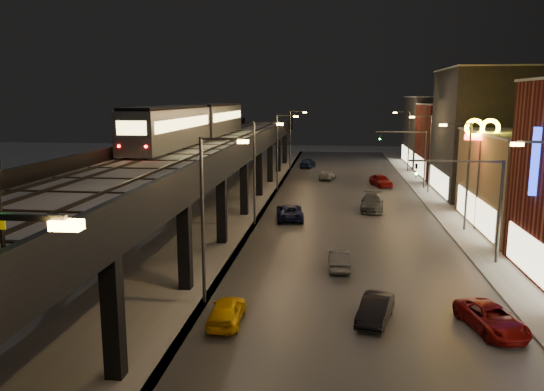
{
  "coord_description": "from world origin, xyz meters",
  "views": [
    {
      "loc": [
        6.16,
        -13.55,
        10.98
      ],
      "look_at": [
        2.32,
        18.51,
        5.0
      ],
      "focal_mm": 35.0,
      "sensor_mm": 36.0,
      "label": 1
    }
  ],
  "objects": [
    {
      "name": "car_far_white",
      "position": [
        1.89,
        69.75,
        0.74
      ],
      "size": [
        2.58,
        4.62,
        1.48
      ],
      "primitive_type": "imported",
      "rotation": [
        0.0,
        0.0,
        2.94
      ],
      "color": "#17254E",
      "rests_on": "ground"
    },
    {
      "name": "viaduct_parapet_streetside",
      "position": [
        -1.65,
        32.0,
        6.85
      ],
      "size": [
        0.3,
        100.0,
        1.1
      ],
      "primitive_type": "cube",
      "color": "black",
      "rests_on": "elevated_viaduct"
    },
    {
      "name": "streetlight_right_3",
      "position": [
        16.73,
        49.0,
        5.24
      ],
      "size": [
        2.56,
        0.28,
        9.0
      ],
      "color": "#38383A",
      "rests_on": "ground"
    },
    {
      "name": "viaduct_trackbed",
      "position": [
        -6.01,
        31.97,
        6.39
      ],
      "size": [
        8.4,
        100.0,
        0.32
      ],
      "color": "#B2B7C1",
      "rests_on": "elevated_viaduct"
    },
    {
      "name": "car_mid_dark",
      "position": [
        5.17,
        57.96,
        0.63
      ],
      "size": [
        2.57,
        4.61,
        1.26
      ],
      "primitive_type": "imported",
      "rotation": [
        0.0,
        0.0,
        2.95
      ],
      "color": "gray",
      "rests_on": "ground"
    },
    {
      "name": "subway_train",
      "position": [
        -8.5,
        41.85,
        8.42
      ],
      "size": [
        3.03,
        36.98,
        3.63
      ],
      "color": "gray",
      "rests_on": "viaduct_trackbed"
    },
    {
      "name": "car_onc_silver",
      "position": [
        8.31,
        11.63,
        0.63
      ],
      "size": [
        2.26,
        4.01,
        1.25
      ],
      "primitive_type": "imported",
      "rotation": [
        0.0,
        0.0,
        -0.26
      ],
      "color": "black",
      "rests_on": "ground"
    },
    {
      "name": "streetlight_left_2",
      "position": [
        -0.43,
        31.0,
        5.24
      ],
      "size": [
        2.57,
        0.28,
        9.0
      ],
      "color": "#38383A",
      "rests_on": "ground"
    },
    {
      "name": "car_onc_red",
      "position": [
        11.9,
        52.87,
        0.75
      ],
      "size": [
        3.0,
        4.72,
        1.5
      ],
      "primitive_type": "imported",
      "rotation": [
        0.0,
        0.0,
        0.3
      ],
      "color": "maroon",
      "rests_on": "ground"
    },
    {
      "name": "elevated_viaduct",
      "position": [
        -6.0,
        31.84,
        5.62
      ],
      "size": [
        9.0,
        100.0,
        6.3
      ],
      "color": "black",
      "rests_on": "ground"
    },
    {
      "name": "sidewalk_right",
      "position": [
        17.5,
        35.0,
        0.07
      ],
      "size": [
        4.0,
        120.0,
        0.14
      ],
      "primitive_type": "cube",
      "color": "#9FA1A8",
      "rests_on": "ground"
    },
    {
      "name": "car_near_white",
      "position": [
        6.54,
        19.6,
        0.62
      ],
      "size": [
        1.5,
        3.81,
        1.24
      ],
      "primitive_type": "imported",
      "rotation": [
        0.0,
        0.0,
        3.19
      ],
      "color": "#434447",
      "rests_on": "ground"
    },
    {
      "name": "sign_mcdonalds",
      "position": [
        18.0,
        31.47,
        7.46
      ],
      "size": [
        2.77,
        0.7,
        9.31
      ],
      "color": "#38383A",
      "rests_on": "ground"
    },
    {
      "name": "building_f",
      "position": [
        23.99,
        76.0,
        5.58
      ],
      "size": [
        12.2,
        16.2,
        11.16
      ],
      "color": "#2D2D30",
      "rests_on": "ground"
    },
    {
      "name": "streetlight_left_3",
      "position": [
        -0.43,
        49.0,
        5.24
      ],
      "size": [
        2.57,
        0.28,
        9.0
      ],
      "color": "#38383A",
      "rests_on": "ground"
    },
    {
      "name": "building_e",
      "position": [
        23.99,
        62.0,
        5.08
      ],
      "size": [
        12.2,
        12.2,
        10.16
      ],
      "color": "maroon",
      "rests_on": "ground"
    },
    {
      "name": "traffic_light_rig_b",
      "position": [
        15.84,
        52.0,
        4.5
      ],
      "size": [
        6.1,
        0.34,
        7.0
      ],
      "color": "#38383A",
      "rests_on": "ground"
    },
    {
      "name": "streetlight_right_4",
      "position": [
        16.73,
        67.0,
        5.24
      ],
      "size": [
        2.56,
        0.28,
        9.0
      ],
      "color": "#38383A",
      "rests_on": "ground"
    },
    {
      "name": "traffic_light_rig_a",
      "position": [
        15.84,
        22.0,
        4.5
      ],
      "size": [
        6.1,
        0.34,
        7.0
      ],
      "color": "#38383A",
      "rests_on": "ground"
    },
    {
      "name": "road_surface",
      "position": [
        7.5,
        35.0,
        0.03
      ],
      "size": [
        17.0,
        120.0,
        0.06
      ],
      "primitive_type": "cube",
      "color": "#46474D",
      "rests_on": "ground"
    },
    {
      "name": "car_onc_white",
      "position": [
        9.87,
        38.25,
        0.77
      ],
      "size": [
        2.6,
        5.46,
        1.54
      ],
      "primitive_type": "imported",
      "rotation": [
        0.0,
        0.0,
        -0.09
      ],
      "color": "#404347",
      "rests_on": "ground"
    },
    {
      "name": "viaduct_parapet_far",
      "position": [
        -10.35,
        32.0,
        6.85
      ],
      "size": [
        0.3,
        100.0,
        1.1
      ],
      "primitive_type": "cube",
      "color": "black",
      "rests_on": "elevated_viaduct"
    },
    {
      "name": "under_viaduct_pavement",
      "position": [
        -6.0,
        35.0,
        0.03
      ],
      "size": [
        11.0,
        120.0,
        0.06
      ],
      "primitive_type": "cube",
      "color": "#9FA1A8",
      "rests_on": "ground"
    },
    {
      "name": "streetlight_right_2",
      "position": [
        16.73,
        31.0,
        5.24
      ],
      "size": [
        2.56,
        0.28,
        9.0
      ],
      "color": "#38383A",
      "rests_on": "ground"
    },
    {
      "name": "car_onc_dark",
      "position": [
        13.7,
        11.15,
        0.61
      ],
      "size": [
        3.08,
        4.75,
        1.22
      ],
      "primitive_type": "imported",
      "rotation": [
        0.0,
        0.0,
        0.26
      ],
      "color": "maroon",
      "rests_on": "ground"
    },
    {
      "name": "car_mid_silver",
      "position": [
        2.15,
        33.42,
        0.7
      ],
      "size": [
        2.94,
        5.27,
        1.39
      ],
      "primitive_type": "imported",
      "rotation": [
        0.0,
        0.0,
        3.27
      ],
      "color": "#111539",
      "rests_on": "ground"
    },
    {
      "name": "car_taxi",
      "position": [
        1.05,
        10.53,
        0.64
      ],
      "size": [
        1.55,
        3.78,
        1.28
      ],
      "primitive_type": "imported",
      "rotation": [
        0.0,
        0.0,
        3.15
      ],
      "color": "#F0B604",
      "rests_on": "ground"
    },
    {
      "name": "streetlight_left_1",
      "position": [
        -0.43,
        13.0,
        5.24
      ],
      "size": [
        2.57,
        0.28,
        9.0
      ],
      "color": "#38383A",
      "rests_on": "ground"
    },
    {
      "name": "streetlight_left_4",
      "position": [
        -0.43,
        67.0,
        5.24
      ],
      "size": [
        2.57,
        0.28,
        9.0
      ],
      "color": "#38383A",
      "rests_on": "ground"
    },
    {
      "name": "building_d",
      "position": [
        23.99,
        48.0,
        7.08
      ],
      "size": [
        12.2,
        13.2,
        14.16
      ],
      "color": "#28282D",
      "rests_on": "ground"
    }
  ]
}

